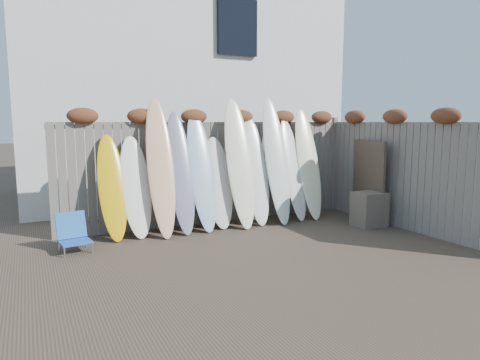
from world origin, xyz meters
name	(u,v)px	position (x,y,z in m)	size (l,w,h in m)	color
ground	(275,255)	(0.00, 0.00, 0.00)	(80.00, 80.00, 0.00)	#493A2D
back_fence	(216,163)	(0.06, 2.39, 1.18)	(6.05, 0.28, 2.24)	slate
right_fence	(408,169)	(2.99, 0.25, 1.14)	(0.28, 4.40, 2.24)	slate
house	(172,79)	(0.50, 6.50, 3.20)	(8.50, 5.50, 6.33)	silver
beach_chair	(73,233)	(-2.71, 1.59, 0.28)	(0.52, 0.54, 0.60)	blue
wooden_crate	(369,209)	(2.55, 0.74, 0.33)	(0.57, 0.47, 0.66)	#4D3F3A
lattice_panel	(368,181)	(2.85, 1.11, 0.82)	(0.05, 1.09, 1.63)	#413127
surfboard_0	(112,187)	(-2.02, 2.02, 0.90)	(0.47, 0.07, 1.87)	#E1AC08
surfboard_1	(136,187)	(-1.62, 2.02, 0.88)	(0.52, 0.07, 1.83)	white
surfboard_2	(160,167)	(-1.20, 1.92, 1.22)	(0.47, 0.07, 2.55)	#EDAF89
surfboard_3	(181,172)	(-0.82, 1.96, 1.10)	(0.46, 0.07, 2.30)	slate
surfboard_4	(201,171)	(-0.42, 1.96, 1.09)	(0.49, 0.07, 2.28)	#9AC0D6
surfboard_5	(218,182)	(-0.06, 2.00, 0.86)	(0.54, 0.07, 1.79)	silver
surfboard_6	(239,162)	(0.34, 1.90, 1.23)	(0.52, 0.07, 2.57)	#F9F2CB
surfboard_7	(255,171)	(0.72, 1.96, 1.05)	(0.51, 0.07, 2.18)	white
surfboard_8	(276,160)	(1.15, 1.89, 1.25)	(0.47, 0.07, 2.60)	silver
surfboard_9	(293,169)	(1.59, 1.95, 1.04)	(0.46, 0.07, 2.16)	white
surfboard_10	(308,163)	(1.96, 1.94, 1.14)	(0.49, 0.07, 2.38)	#F7F5C3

